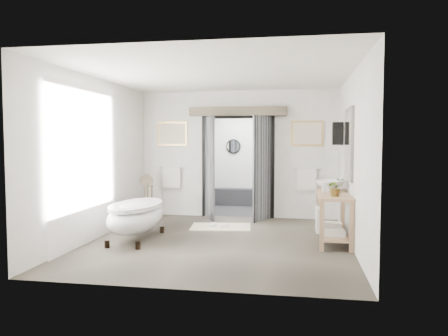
{
  "coord_description": "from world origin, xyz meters",
  "views": [
    {
      "loc": [
        1.37,
        -7.4,
        1.76
      ],
      "look_at": [
        0.0,
        0.6,
        1.25
      ],
      "focal_mm": 35.0,
      "sensor_mm": 36.0,
      "label": 1
    }
  ],
  "objects_px": {
    "vanity": "(332,213)",
    "clawfoot_tub": "(136,216)",
    "basin": "(330,185)",
    "rug": "(221,227)"
  },
  "relations": [
    {
      "from": "rug",
      "to": "basin",
      "type": "distance_m",
      "value": 2.37
    },
    {
      "from": "clawfoot_tub",
      "to": "rug",
      "type": "relative_size",
      "value": 1.51
    },
    {
      "from": "clawfoot_tub",
      "to": "rug",
      "type": "distance_m",
      "value": 1.91
    },
    {
      "from": "vanity",
      "to": "basin",
      "type": "relative_size",
      "value": 2.88
    },
    {
      "from": "vanity",
      "to": "basin",
      "type": "height_order",
      "value": "basin"
    },
    {
      "from": "clawfoot_tub",
      "to": "basin",
      "type": "relative_size",
      "value": 3.26
    },
    {
      "from": "clawfoot_tub",
      "to": "basin",
      "type": "distance_m",
      "value": 3.53
    },
    {
      "from": "vanity",
      "to": "clawfoot_tub",
      "type": "bearing_deg",
      "value": -172.41
    },
    {
      "from": "clawfoot_tub",
      "to": "vanity",
      "type": "height_order",
      "value": "clawfoot_tub"
    },
    {
      "from": "rug",
      "to": "basin",
      "type": "height_order",
      "value": "basin"
    }
  ]
}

